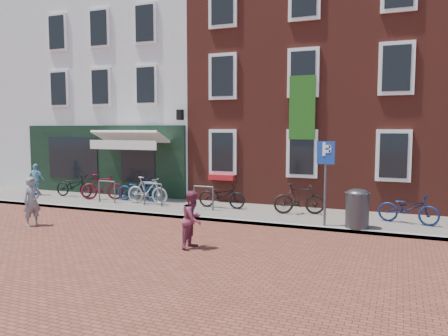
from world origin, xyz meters
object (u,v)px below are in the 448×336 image
at_px(woman, 32,202).
at_px(bicycle_6, 408,208).
at_px(bicycle_1, 102,187).
at_px(bicycle_5, 299,199).
at_px(boy, 193,219).
at_px(cafe_person, 36,179).
at_px(bicycle_4, 222,195).
at_px(bicycle_2, 138,189).
at_px(bicycle_3, 147,190).
at_px(bicycle_0, 74,186).
at_px(parking_sign, 326,168).
at_px(litter_bin, 357,206).

relative_size(woman, bicycle_6, 0.85).
xyz_separation_m(bicycle_1, bicycle_5, (7.78, -0.00, 0.00)).
distance_m(boy, cafe_person, 10.52).
bearing_deg(woman, boy, -74.82).
bearing_deg(bicycle_4, cafe_person, 89.75).
xyz_separation_m(cafe_person, bicycle_2, (4.78, 0.30, -0.21)).
bearing_deg(bicycle_1, cafe_person, 67.69).
bearing_deg(bicycle_2, cafe_person, 87.24).
distance_m(cafe_person, bicycle_2, 4.80).
distance_m(cafe_person, bicycle_3, 5.46).
bearing_deg(bicycle_2, woman, 163.78).
xyz_separation_m(bicycle_1, bicycle_3, (2.16, -0.18, 0.00)).
bearing_deg(bicycle_0, woman, -156.31).
bearing_deg(bicycle_3, bicycle_5, -89.37).
xyz_separation_m(bicycle_0, bicycle_3, (3.69, -0.37, 0.05)).
xyz_separation_m(parking_sign, cafe_person, (-12.12, 1.38, -1.01)).
bearing_deg(bicycle_0, boy, -125.14).
height_order(boy, bicycle_1, boy).
relative_size(bicycle_2, bicycle_4, 1.00).
relative_size(bicycle_3, bicycle_4, 0.97).
relative_size(boy, bicycle_4, 0.82).
bearing_deg(bicycle_3, woman, 159.10).
xyz_separation_m(bicycle_0, bicycle_1, (1.53, -0.19, 0.05)).
distance_m(litter_bin, bicycle_3, 7.65).
height_order(cafe_person, bicycle_5, cafe_person).
bearing_deg(bicycle_2, bicycle_5, -98.66).
xyz_separation_m(woman, bicycle_0, (-2.24, 4.41, -0.18)).
height_order(parking_sign, bicycle_4, parking_sign).
distance_m(bicycle_3, bicycle_6, 8.89).
bearing_deg(litter_bin, bicycle_1, 171.97).
bearing_deg(litter_bin, bicycle_4, 162.74).
relative_size(bicycle_0, bicycle_4, 1.00).
distance_m(woman, bicycle_5, 8.24).
bearing_deg(parking_sign, bicycle_0, 171.09).
bearing_deg(bicycle_1, litter_bin, -121.25).
height_order(bicycle_2, bicycle_3, bicycle_3).
xyz_separation_m(litter_bin, bicycle_4, (-4.70, 1.46, -0.16)).
height_order(parking_sign, woman, parking_sign).
distance_m(cafe_person, bicycle_4, 8.32).
height_order(parking_sign, bicycle_2, parking_sign).
height_order(boy, bicycle_6, boy).
relative_size(litter_bin, parking_sign, 0.49).
distance_m(bicycle_3, bicycle_4, 2.87).
bearing_deg(bicycle_0, bicycle_1, -100.31).
bearing_deg(bicycle_1, bicycle_3, -117.89).
bearing_deg(cafe_person, bicycle_2, 177.87).
bearing_deg(bicycle_5, bicycle_6, -112.12).
height_order(bicycle_1, bicycle_4, bicycle_1).
xyz_separation_m(woman, bicycle_1, (-0.71, 4.22, -0.13)).
bearing_deg(boy, bicycle_0, 59.18).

